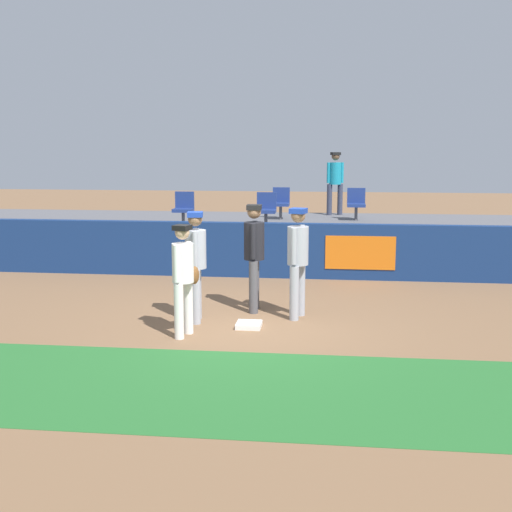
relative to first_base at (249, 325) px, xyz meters
The scene contains 14 objects.
ground_plane 0.19m from the first_base, 139.32° to the left, with size 60.00×60.00×0.00m, color brown.
grass_foreground_strip 2.70m from the first_base, 93.05° to the right, with size 18.00×2.80×0.01m, color #26662B.
first_base is the anchor object (origin of this frame).
player_fielder_home 1.45m from the first_base, 147.84° to the right, with size 0.43×0.51×1.73m.
player_runner_visitor 1.40m from the first_base, 163.08° to the left, with size 0.40×0.51×1.84m.
player_coach_visitor 1.46m from the first_base, 42.96° to the left, with size 0.44×0.51×1.87m.
player_umpire 1.50m from the first_base, 92.19° to the left, with size 0.37×0.53×1.89m.
field_wall 4.10m from the first_base, 91.88° to the left, with size 18.00×0.26×1.21m.
bleacher_platform 6.64m from the first_base, 91.24° to the left, with size 18.00×4.80×0.93m, color #59595E.
seat_front_left 6.11m from the first_base, 112.67° to the left, with size 0.47×0.44×0.84m.
seat_front_center 5.67m from the first_base, 92.83° to the left, with size 0.47×0.44×0.84m.
seat_back_center 7.42m from the first_base, 90.45° to the left, with size 0.45×0.44×0.84m.
seat_back_right 7.67m from the first_base, 75.18° to the left, with size 0.47×0.44×0.84m.
spectator_hooded 8.84m from the first_base, 80.84° to the left, with size 0.47×0.42×1.76m.
Camera 1 is at (1.44, -10.35, 2.95)m, focal length 46.26 mm.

